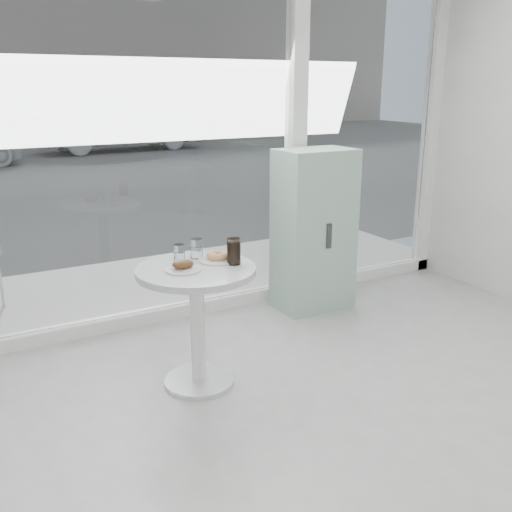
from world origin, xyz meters
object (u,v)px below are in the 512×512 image
plate_fritter (183,266)px  cola_glass (234,252)px  water_tumbler_b (197,250)px  mint_cabinet (314,230)px  plate_donut (218,257)px  car_silver (119,123)px  main_table (197,302)px  water_tumbler_a (179,254)px

plate_fritter → cola_glass: (0.32, -0.03, 0.05)m
water_tumbler_b → mint_cabinet: bearing=24.6°
plate_fritter → plate_donut: 0.27m
car_silver → plate_donut: size_ratio=19.18×
cola_glass → water_tumbler_b: bearing=124.5°
water_tumbler_b → cola_glass: 0.27m
water_tumbler_b → main_table: bearing=-115.1°
plate_fritter → water_tumbler_a: size_ratio=1.87×
water_tumbler_a → plate_fritter: bearing=-103.8°
main_table → water_tumbler_b: bearing=64.9°
water_tumbler_a → mint_cabinet: bearing=23.6°
main_table → plate_donut: size_ratio=3.13×
car_silver → water_tumbler_a: car_silver is taller
main_table → car_silver: car_silver is taller
mint_cabinet → water_tumbler_b: 1.44m
water_tumbler_a → water_tumbler_b: bearing=11.1°
plate_donut → main_table: bearing=-160.5°
main_table → plate_fritter: bearing=-167.0°
plate_fritter → plate_donut: size_ratio=0.86×
plate_donut → cola_glass: 0.14m
main_table → cola_glass: 0.38m
cola_glass → plate_fritter: bearing=174.5°
cola_glass → water_tumbler_a: bearing=144.8°
plate_fritter → water_tumbler_b: size_ratio=1.66×
plate_fritter → water_tumbler_a: (0.04, 0.16, 0.02)m
plate_donut → water_tumbler_b: size_ratio=1.94×
plate_donut → water_tumbler_a: water_tumbler_a is taller
plate_fritter → water_tumbler_b: water_tumbler_b is taller
cola_glass → mint_cabinet: bearing=35.3°
water_tumbler_a → plate_donut: bearing=-20.2°
main_table → water_tumbler_a: 0.31m
plate_fritter → car_silver: bearing=75.5°
mint_cabinet → cola_glass: bearing=-145.0°
plate_fritter → mint_cabinet: bearing=28.2°
water_tumbler_a → main_table: bearing=-72.4°
plate_fritter → cola_glass: size_ratio=1.31×
main_table → mint_cabinet: (1.38, 0.77, 0.11)m
water_tumbler_a → water_tumbler_b: (0.12, 0.02, 0.01)m
mint_cabinet → cola_glass: mint_cabinet is taller
main_table → water_tumbler_a: size_ratio=6.82×
mint_cabinet → plate_donut: bearing=-150.1°
plate_donut → cola_glass: bearing=-64.6°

